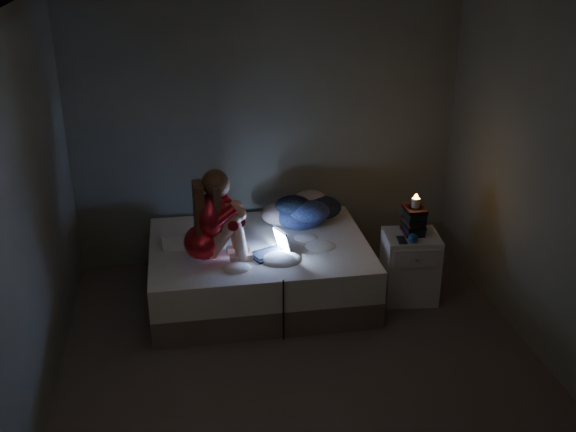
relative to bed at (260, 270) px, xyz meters
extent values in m
cube|color=#463D37|center=(0.19, -1.10, -0.27)|extent=(3.60, 3.80, 0.02)
cube|color=silver|center=(0.19, -1.10, 2.35)|extent=(3.60, 3.80, 0.02)
cube|color=#5A5D53|center=(0.19, 0.81, 1.04)|extent=(3.60, 0.02, 2.60)
cube|color=#5A5D53|center=(0.19, -3.01, 1.04)|extent=(3.60, 0.02, 2.60)
cube|color=#5A5D53|center=(-1.62, -1.10, 1.04)|extent=(0.02, 3.80, 2.60)
cube|color=#5A5D53|center=(2.00, -1.10, 1.04)|extent=(0.02, 3.80, 2.60)
cube|color=white|center=(-0.59, 0.15, 0.32)|extent=(0.46, 0.33, 0.13)
cube|color=silver|center=(1.29, -0.24, 0.05)|extent=(0.49, 0.45, 0.61)
cylinder|color=beige|center=(1.31, -0.21, 0.63)|extent=(0.07, 0.07, 0.08)
cube|color=black|center=(1.18, -0.34, 0.36)|extent=(0.07, 0.14, 0.01)
sphere|color=navy|center=(1.26, -0.38, 0.39)|extent=(0.08, 0.08, 0.08)
camera|label=1|loc=(-0.62, -5.26, 2.82)|focal=42.49mm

